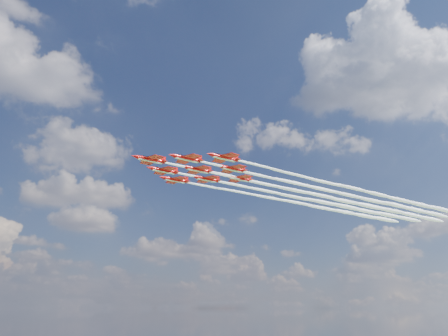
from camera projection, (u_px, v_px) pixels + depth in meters
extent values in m
cylinder|color=red|center=(150.00, 160.00, 139.61)|extent=(9.04, 2.53, 1.23)
cone|color=red|center=(134.00, 156.00, 136.48)|extent=(2.39, 1.55, 1.23)
cone|color=red|center=(165.00, 163.00, 142.55)|extent=(1.82, 1.35, 1.12)
ellipsoid|color=black|center=(144.00, 157.00, 138.51)|extent=(2.45, 1.35, 0.80)
cube|color=red|center=(152.00, 160.00, 139.90)|extent=(5.05, 10.71, 0.16)
cube|color=red|center=(163.00, 162.00, 142.11)|extent=(2.14, 4.22, 0.13)
cube|color=red|center=(163.00, 159.00, 142.54)|extent=(1.79, 0.42, 2.01)
cube|color=silver|center=(150.00, 161.00, 139.44)|extent=(8.45, 2.23, 0.13)
cylinder|color=red|center=(187.00, 159.00, 138.69)|extent=(9.04, 2.53, 1.23)
cone|color=red|center=(172.00, 155.00, 135.56)|extent=(2.39, 1.55, 1.23)
cone|color=red|center=(201.00, 162.00, 141.63)|extent=(1.82, 1.35, 1.12)
ellipsoid|color=black|center=(181.00, 156.00, 137.59)|extent=(2.45, 1.35, 0.80)
cube|color=red|center=(188.00, 159.00, 138.98)|extent=(5.05, 10.71, 0.16)
cube|color=red|center=(199.00, 161.00, 141.19)|extent=(2.14, 4.22, 0.13)
cube|color=red|center=(199.00, 158.00, 141.62)|extent=(1.79, 0.42, 2.01)
cube|color=silver|center=(187.00, 160.00, 138.51)|extent=(8.45, 2.23, 0.13)
cylinder|color=red|center=(164.00, 170.00, 150.61)|extent=(9.04, 2.53, 1.23)
cone|color=red|center=(149.00, 168.00, 147.48)|extent=(2.39, 1.55, 1.23)
cone|color=red|center=(177.00, 173.00, 153.55)|extent=(1.82, 1.35, 1.12)
ellipsoid|color=black|center=(158.00, 168.00, 149.52)|extent=(2.45, 1.35, 0.80)
cube|color=red|center=(165.00, 171.00, 150.91)|extent=(5.05, 10.71, 0.16)
cube|color=red|center=(175.00, 173.00, 153.12)|extent=(2.14, 4.22, 0.13)
cube|color=red|center=(176.00, 170.00, 153.55)|extent=(1.79, 0.42, 2.01)
cube|color=silver|center=(164.00, 172.00, 150.44)|extent=(8.45, 2.23, 0.13)
cylinder|color=red|center=(224.00, 158.00, 137.76)|extent=(9.04, 2.53, 1.23)
cone|color=red|center=(209.00, 154.00, 134.63)|extent=(2.39, 1.55, 1.23)
cone|color=red|center=(237.00, 161.00, 140.70)|extent=(1.82, 1.35, 1.12)
ellipsoid|color=black|center=(218.00, 155.00, 136.67)|extent=(2.45, 1.35, 0.80)
cube|color=red|center=(226.00, 158.00, 138.06)|extent=(5.05, 10.71, 0.16)
cube|color=red|center=(235.00, 160.00, 140.27)|extent=(2.14, 4.22, 0.13)
cube|color=red|center=(236.00, 157.00, 140.70)|extent=(1.79, 0.42, 2.01)
cube|color=silver|center=(224.00, 159.00, 137.59)|extent=(8.45, 2.23, 0.13)
cylinder|color=red|center=(198.00, 170.00, 149.69)|extent=(9.04, 2.53, 1.23)
cone|color=red|center=(184.00, 167.00, 146.56)|extent=(2.39, 1.55, 1.23)
cone|color=red|center=(210.00, 172.00, 152.63)|extent=(1.82, 1.35, 1.12)
ellipsoid|color=black|center=(192.00, 167.00, 148.59)|extent=(2.45, 1.35, 0.80)
cube|color=red|center=(199.00, 170.00, 149.99)|extent=(5.05, 10.71, 0.16)
cube|color=red|center=(208.00, 172.00, 152.19)|extent=(2.14, 4.22, 0.13)
cube|color=red|center=(209.00, 169.00, 152.63)|extent=(1.79, 0.42, 2.01)
cube|color=silver|center=(198.00, 171.00, 149.52)|extent=(8.45, 2.23, 0.13)
cylinder|color=red|center=(175.00, 180.00, 161.62)|extent=(9.04, 2.53, 1.23)
cone|color=red|center=(162.00, 177.00, 158.49)|extent=(2.39, 1.55, 1.23)
cone|color=red|center=(187.00, 182.00, 164.56)|extent=(1.82, 1.35, 1.12)
ellipsoid|color=black|center=(170.00, 178.00, 160.52)|extent=(2.45, 1.35, 0.80)
cube|color=red|center=(176.00, 180.00, 161.91)|extent=(5.05, 10.71, 0.16)
cube|color=red|center=(185.00, 182.00, 164.12)|extent=(2.14, 4.22, 0.13)
cube|color=red|center=(186.00, 179.00, 164.56)|extent=(1.79, 0.42, 2.01)
cube|color=silver|center=(175.00, 181.00, 161.45)|extent=(8.45, 2.23, 0.13)
cylinder|color=red|center=(232.00, 169.00, 148.77)|extent=(9.04, 2.53, 1.23)
cone|color=red|center=(219.00, 166.00, 145.64)|extent=(2.39, 1.55, 1.23)
cone|color=red|center=(244.00, 171.00, 151.71)|extent=(1.82, 1.35, 1.12)
ellipsoid|color=black|center=(227.00, 166.00, 147.67)|extent=(2.45, 1.35, 0.80)
cube|color=red|center=(233.00, 169.00, 149.06)|extent=(5.05, 10.71, 0.16)
cube|color=red|center=(242.00, 171.00, 151.27)|extent=(2.14, 4.22, 0.13)
cube|color=red|center=(243.00, 168.00, 151.71)|extent=(1.79, 0.42, 2.01)
cube|color=silver|center=(232.00, 170.00, 148.60)|extent=(8.45, 2.23, 0.13)
cylinder|color=red|center=(207.00, 179.00, 160.70)|extent=(9.04, 2.53, 1.23)
cone|color=red|center=(194.00, 177.00, 157.57)|extent=(2.39, 1.55, 1.23)
cone|color=red|center=(219.00, 181.00, 163.64)|extent=(1.82, 1.35, 1.12)
ellipsoid|color=black|center=(202.00, 177.00, 159.60)|extent=(2.45, 1.35, 0.80)
cube|color=red|center=(208.00, 180.00, 160.99)|extent=(5.05, 10.71, 0.16)
cube|color=red|center=(217.00, 181.00, 163.20)|extent=(2.14, 4.22, 0.13)
cube|color=red|center=(217.00, 179.00, 163.63)|extent=(1.79, 0.42, 2.01)
cube|color=silver|center=(207.00, 181.00, 160.52)|extent=(8.45, 2.23, 0.13)
cylinder|color=red|center=(239.00, 178.00, 159.77)|extent=(9.04, 2.53, 1.23)
cone|color=red|center=(227.00, 176.00, 156.65)|extent=(2.39, 1.55, 1.23)
cone|color=red|center=(250.00, 181.00, 162.72)|extent=(1.82, 1.35, 1.12)
ellipsoid|color=black|center=(234.00, 176.00, 158.68)|extent=(2.45, 1.35, 0.80)
cube|color=red|center=(240.00, 179.00, 160.07)|extent=(5.05, 10.71, 0.16)
cube|color=red|center=(249.00, 180.00, 162.28)|extent=(2.14, 4.22, 0.13)
cube|color=red|center=(249.00, 178.00, 162.71)|extent=(1.79, 0.42, 2.01)
cube|color=silver|center=(239.00, 180.00, 159.60)|extent=(8.45, 2.23, 0.13)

